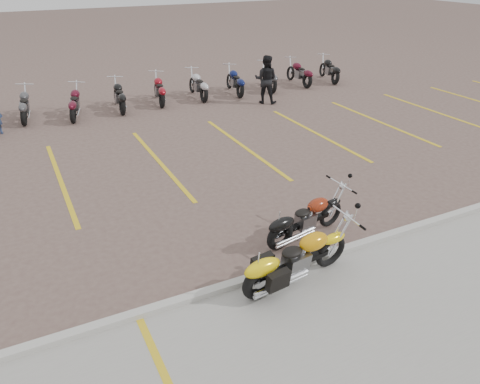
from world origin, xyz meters
The scene contains 8 objects.
ground centered at (0.00, 0.00, 0.00)m, with size 100.00×100.00×0.00m, color #6D574E.
concrete_apron centered at (0.00, -4.50, 0.01)m, with size 60.00×5.00×0.01m, color #9E9B93.
curb centered at (0.00, -2.00, 0.06)m, with size 60.00×0.18×0.12m, color #ADAAA3.
parking_stripes centered at (0.00, 4.00, 0.00)m, with size 38.00×5.50×0.01m, color gold, non-canonical shape.
yellow_cruiser centered at (0.43, -2.33, 0.47)m, with size 2.31×0.48×0.95m.
flame_cruiser centered at (1.42, -1.18, 0.42)m, with size 2.05×0.51×0.85m.
person_b centered at (5.67, 7.94, 0.93)m, with size 0.91×0.71×1.86m, color black.
bg_bike_row centered at (0.22, 9.73, 0.55)m, with size 20.76×2.08×1.10m.
Camera 1 is at (-3.45, -7.98, 5.25)m, focal length 35.00 mm.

